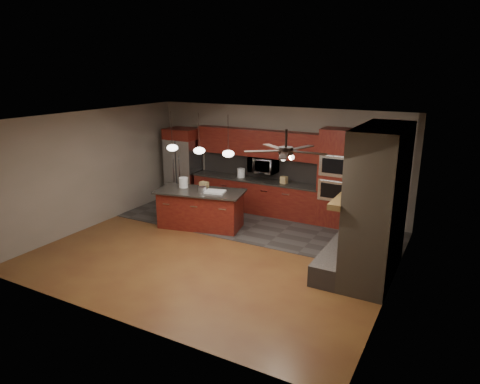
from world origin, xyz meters
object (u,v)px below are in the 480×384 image
Objects in this scene: paint_can at (202,189)px; paint_tray at (215,192)px; oven_tower at (336,178)px; counter_box at (284,180)px; microwave at (263,165)px; white_bucket at (184,183)px; refrigerator at (184,165)px; kitchen_island at (200,209)px; cardboard_box at (204,184)px; counter_bucket at (241,173)px.

paint_can reaches higher than paint_tray.
oven_tower is 1.36m from counter_box.
white_bucket is (-1.36, -1.69, -0.26)m from microwave.
microwave is (-1.98, 0.06, 0.11)m from oven_tower.
refrigerator reaches higher than kitchen_island.
cardboard_box is at bearing -128.25° from counter_box.
oven_tower is 1.98m from microwave.
refrigerator is 8.64× the size of white_bucket.
counter_bucket is 1.27m from counter_box.
paint_tray reaches higher than kitchen_island.
counter_bucket reaches higher than paint_tray.
counter_bucket is 1.31× the size of counter_box.
white_bucket is (-0.52, 0.06, 0.58)m from kitchen_island.
kitchen_island is 0.78m from white_bucket.
refrigerator is 11.54× the size of counter_box.
paint_can is (-0.73, -1.80, -0.32)m from microwave.
refrigerator reaches higher than microwave.
microwave is 3.78× the size of paint_can.
refrigerator is at bearing -167.76° from counter_box.
kitchen_island is at bearing -69.28° from cardboard_box.
refrigerator is at bearing 144.52° from cardboard_box.
white_bucket is at bearing -129.78° from counter_box.
counter_bucket is at bearing 86.83° from paint_can.
paint_can is at bearing -10.43° from white_bucket.
counter_bucket is at bearing 179.84° from oven_tower.
cardboard_box is 0.86× the size of counter_bucket.
paint_can is at bearing -39.43° from kitchen_island.
oven_tower is 1.13× the size of refrigerator.
paint_can is 2.19m from counter_box.
microwave reaches higher than kitchen_island.
microwave is at bearing 52.27° from kitchen_island.
cardboard_box is at bearing -39.88° from refrigerator.
oven_tower is 1.06× the size of kitchen_island.
microwave reaches higher than cardboard_box.
counter_bucket is (-0.21, 1.67, 0.08)m from paint_tray.
cardboard_box is at bearing 117.75° from paint_can.
paint_can is at bearing -177.89° from paint_tray.
kitchen_island is 11.63× the size of paint_can.
paint_tray is at bearing -37.82° from refrigerator.
refrigerator is 1.92m from white_bucket.
white_bucket is 0.64m from paint_can.
oven_tower is 2.94m from paint_tray.
counter_bucket is at bearing -175.50° from microwave.
oven_tower reaches higher than paint_tray.
paint_tray is 1.94m from counter_box.
paint_can is at bearing -112.11° from microwave.
microwave reaches higher than counter_bucket.
counter_bucket is (1.84, 0.08, -0.04)m from refrigerator.
counter_box is at bearing 0.57° from refrigerator.
white_bucket reaches higher than paint_tray.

